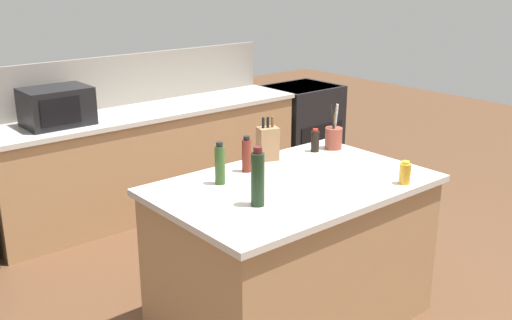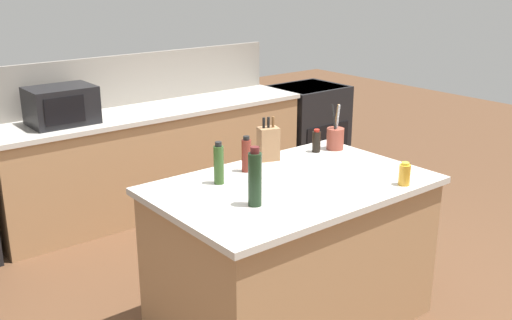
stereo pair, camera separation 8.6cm
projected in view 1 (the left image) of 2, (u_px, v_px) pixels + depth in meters
The scene contains 13 objects.
ground_plane at pixel (291, 319), 3.85m from camera, with size 14.00×14.00×0.00m, color brown.
back_counter_run at pixel (152, 159), 5.49m from camera, with size 2.95×0.66×0.94m.
wall_backsplash at pixel (131, 79), 5.51m from camera, with size 2.91×0.03×0.46m, color gray.
kitchen_island at pixel (292, 253), 3.70m from camera, with size 1.64×1.06×0.94m.
range_oven at pixel (301, 126), 6.65m from camera, with size 0.76×0.65×0.92m.
microwave at pixel (57, 106), 4.79m from camera, with size 0.52×0.39×0.30m.
knife_block at pixel (268, 143), 3.93m from camera, with size 0.15×0.14×0.29m.
utensil_crock at pixel (334, 137), 4.19m from camera, with size 0.12×0.12×0.32m.
vinegar_bottle at pixel (247, 155), 3.71m from camera, with size 0.06×0.06×0.23m.
olive_oil_bottle at pixel (220, 164), 3.49m from camera, with size 0.06×0.06×0.26m.
wine_bottle at pixel (258, 178), 3.17m from camera, with size 0.07×0.07×0.33m.
soy_sauce_bottle at pixel (315, 141), 4.12m from camera, with size 0.06×0.06×0.16m.
honey_jar at pixel (405, 173), 3.51m from camera, with size 0.07×0.07×0.14m.
Camera 1 is at (-2.31, -2.42, 2.16)m, focal length 42.00 mm.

